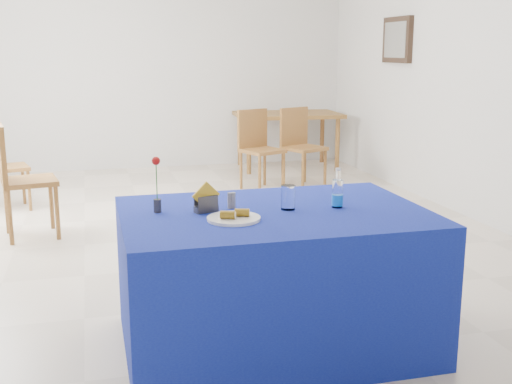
{
  "coord_description": "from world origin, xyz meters",
  "views": [
    {
      "loc": [
        -1.02,
        -5.32,
        1.59
      ],
      "look_at": [
        -0.26,
        -2.4,
        0.92
      ],
      "focal_mm": 45.0,
      "sensor_mm": 36.0,
      "label": 1
    }
  ],
  "objects_px": {
    "blue_table": "(274,279)",
    "chair_bg_right": "(299,141)",
    "water_bottle": "(337,194)",
    "oak_table": "(288,119)",
    "plate": "(234,218)",
    "chair_win_a": "(17,173)",
    "chair_bg_left": "(258,143)"
  },
  "relations": [
    {
      "from": "chair_bg_right",
      "to": "water_bottle",
      "type": "bearing_deg",
      "value": -129.29
    },
    {
      "from": "plate",
      "to": "blue_table",
      "type": "xyz_separation_m",
      "value": [
        0.25,
        0.13,
        -0.39
      ]
    },
    {
      "from": "oak_table",
      "to": "chair_bg_left",
      "type": "bearing_deg",
      "value": -121.64
    },
    {
      "from": "blue_table",
      "to": "chair_bg_left",
      "type": "xyz_separation_m",
      "value": [
        0.96,
        3.96,
        0.15
      ]
    },
    {
      "from": "plate",
      "to": "chair_bg_right",
      "type": "bearing_deg",
      "value": 67.33
    },
    {
      "from": "oak_table",
      "to": "chair_win_a",
      "type": "bearing_deg",
      "value": -140.79
    },
    {
      "from": "plate",
      "to": "oak_table",
      "type": "relative_size",
      "value": 0.19
    },
    {
      "from": "plate",
      "to": "chair_bg_right",
      "type": "xyz_separation_m",
      "value": [
        1.73,
        4.14,
        -0.23
      ]
    },
    {
      "from": "chair_bg_right",
      "to": "oak_table",
      "type": "bearing_deg",
      "value": 56.07
    },
    {
      "from": "plate",
      "to": "water_bottle",
      "type": "relative_size",
      "value": 1.25
    },
    {
      "from": "plate",
      "to": "oak_table",
      "type": "bearing_deg",
      "value": 69.85
    },
    {
      "from": "plate",
      "to": "blue_table",
      "type": "relative_size",
      "value": 0.17
    },
    {
      "from": "blue_table",
      "to": "chair_bg_right",
      "type": "relative_size",
      "value": 1.73
    },
    {
      "from": "plate",
      "to": "blue_table",
      "type": "bearing_deg",
      "value": 28.18
    },
    {
      "from": "water_bottle",
      "to": "oak_table",
      "type": "xyz_separation_m",
      "value": [
        1.34,
        5.17,
        -0.15
      ]
    },
    {
      "from": "plate",
      "to": "chair_win_a",
      "type": "xyz_separation_m",
      "value": [
        -1.28,
        2.66,
        -0.2
      ]
    },
    {
      "from": "chair_bg_left",
      "to": "chair_win_a",
      "type": "distance_m",
      "value": 2.88
    },
    {
      "from": "water_bottle",
      "to": "chair_bg_right",
      "type": "bearing_deg",
      "value": 74.29
    },
    {
      "from": "blue_table",
      "to": "chair_bg_right",
      "type": "height_order",
      "value": "chair_bg_right"
    },
    {
      "from": "plate",
      "to": "chair_bg_left",
      "type": "distance_m",
      "value": 4.28
    },
    {
      "from": "blue_table",
      "to": "water_bottle",
      "type": "height_order",
      "value": "water_bottle"
    },
    {
      "from": "oak_table",
      "to": "chair_bg_right",
      "type": "height_order",
      "value": "chair_bg_right"
    },
    {
      "from": "chair_win_a",
      "to": "blue_table",
      "type": "bearing_deg",
      "value": -158.65
    },
    {
      "from": "water_bottle",
      "to": "chair_win_a",
      "type": "xyz_separation_m",
      "value": [
        -1.88,
        2.54,
        -0.26
      ]
    },
    {
      "from": "plate",
      "to": "water_bottle",
      "type": "xyz_separation_m",
      "value": [
        0.6,
        0.12,
        0.06
      ]
    },
    {
      "from": "water_bottle",
      "to": "chair_bg_right",
      "type": "relative_size",
      "value": 0.23
    },
    {
      "from": "oak_table",
      "to": "chair_bg_left",
      "type": "xyz_separation_m",
      "value": [
        -0.73,
        -1.19,
        -0.15
      ]
    },
    {
      "from": "water_bottle",
      "to": "chair_bg_left",
      "type": "xyz_separation_m",
      "value": [
        0.61,
        3.98,
        -0.3
      ]
    },
    {
      "from": "oak_table",
      "to": "chair_bg_right",
      "type": "bearing_deg",
      "value": -100.35
    },
    {
      "from": "chair_win_a",
      "to": "water_bottle",
      "type": "bearing_deg",
      "value": -153.43
    },
    {
      "from": "blue_table",
      "to": "oak_table",
      "type": "bearing_deg",
      "value": 71.84
    },
    {
      "from": "chair_bg_left",
      "to": "oak_table",
      "type": "bearing_deg",
      "value": 35.24
    }
  ]
}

